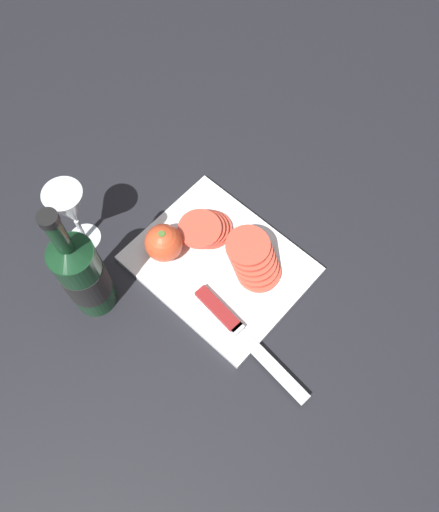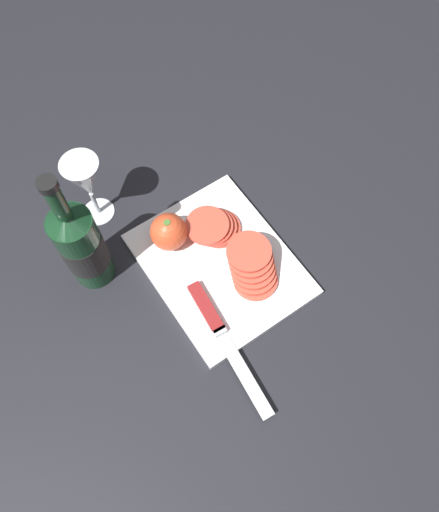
{
  "view_description": "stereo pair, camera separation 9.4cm",
  "coord_description": "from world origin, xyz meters",
  "px_view_note": "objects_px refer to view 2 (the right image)",
  "views": [
    {
      "loc": [
        0.29,
        -0.28,
        0.89
      ],
      "look_at": [
        0.02,
        0.02,
        0.04
      ],
      "focal_mm": 35.0,
      "sensor_mm": 36.0,
      "label": 1
    },
    {
      "loc": [
        0.35,
        -0.21,
        0.89
      ],
      "look_at": [
        0.02,
        0.02,
        0.04
      ],
      "focal_mm": 35.0,
      "sensor_mm": 36.0,
      "label": 2
    }
  ],
  "objects_px": {
    "wine_bottle": "(82,246)",
    "tomato_slice_stack_far": "(252,266)",
    "whole_tomato": "(169,232)",
    "wine_glass": "(86,181)",
    "knife": "(213,320)",
    "tomato_slice_stack_near": "(213,227)"
  },
  "relations": [
    {
      "from": "tomato_slice_stack_near",
      "to": "tomato_slice_stack_far",
      "type": "distance_m",
      "value": 0.11
    },
    {
      "from": "wine_bottle",
      "to": "tomato_slice_stack_near",
      "type": "bearing_deg",
      "value": 74.81
    },
    {
      "from": "tomato_slice_stack_far",
      "to": "knife",
      "type": "bearing_deg",
      "value": -70.15
    },
    {
      "from": "wine_glass",
      "to": "knife",
      "type": "distance_m",
      "value": 0.35
    },
    {
      "from": "wine_glass",
      "to": "knife",
      "type": "height_order",
      "value": "wine_glass"
    },
    {
      "from": "whole_tomato",
      "to": "knife",
      "type": "xyz_separation_m",
      "value": [
        0.19,
        -0.02,
        -0.03
      ]
    },
    {
      "from": "whole_tomato",
      "to": "tomato_slice_stack_near",
      "type": "distance_m",
      "value": 0.09
    },
    {
      "from": "wine_bottle",
      "to": "whole_tomato",
      "type": "relative_size",
      "value": 4.16
    },
    {
      "from": "tomato_slice_stack_near",
      "to": "whole_tomato",
      "type": "bearing_deg",
      "value": -110.42
    },
    {
      "from": "wine_bottle",
      "to": "tomato_slice_stack_far",
      "type": "height_order",
      "value": "wine_bottle"
    },
    {
      "from": "whole_tomato",
      "to": "tomato_slice_stack_far",
      "type": "relative_size",
      "value": 0.6
    },
    {
      "from": "wine_bottle",
      "to": "wine_glass",
      "type": "bearing_deg",
      "value": 148.77
    },
    {
      "from": "whole_tomato",
      "to": "tomato_slice_stack_far",
      "type": "distance_m",
      "value": 0.17
    },
    {
      "from": "wine_bottle",
      "to": "tomato_slice_stack_far",
      "type": "distance_m",
      "value": 0.31
    },
    {
      "from": "wine_bottle",
      "to": "tomato_slice_stack_far",
      "type": "relative_size",
      "value": 2.49
    },
    {
      "from": "wine_glass",
      "to": "wine_bottle",
      "type": "bearing_deg",
      "value": -31.23
    },
    {
      "from": "tomato_slice_stack_near",
      "to": "knife",
      "type": "bearing_deg",
      "value": -34.06
    },
    {
      "from": "wine_bottle",
      "to": "tomato_slice_stack_near",
      "type": "xyz_separation_m",
      "value": [
        0.06,
        0.24,
        -0.08
      ]
    },
    {
      "from": "wine_bottle",
      "to": "tomato_slice_stack_near",
      "type": "distance_m",
      "value": 0.26
    },
    {
      "from": "wine_glass",
      "to": "tomato_slice_stack_far",
      "type": "relative_size",
      "value": 1.34
    },
    {
      "from": "wine_glass",
      "to": "whole_tomato",
      "type": "distance_m",
      "value": 0.18
    },
    {
      "from": "knife",
      "to": "tomato_slice_stack_near",
      "type": "distance_m",
      "value": 0.19
    }
  ]
}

